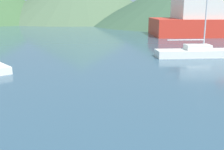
{
  "coord_description": "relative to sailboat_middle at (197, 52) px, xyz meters",
  "views": [
    {
      "loc": [
        2.07,
        0.79,
        4.49
      ],
      "look_at": [
        -0.55,
        14.0,
        1.2
      ],
      "focal_mm": 45.0,
      "sensor_mm": 36.0,
      "label": 1
    }
  ],
  "objects": [
    {
      "name": "sailboat_middle",
      "position": [
        0.0,
        0.0,
        0.0
      ],
      "size": [
        7.79,
        3.94,
        8.71
      ],
      "rotation": [
        0.0,
        0.0,
        0.29
      ],
      "color": "white",
      "rests_on": "ground_plane"
    }
  ]
}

